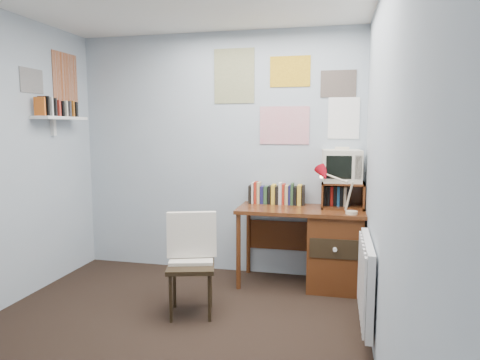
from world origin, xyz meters
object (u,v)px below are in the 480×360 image
object	(u,v)px
crt_tv	(342,164)
desk_lamp	(352,193)
desk	(329,246)
radiator	(366,280)
tv_riser	(343,195)
desk_chair	(191,267)
wall_shelf	(60,118)

from	to	relation	value
crt_tv	desk_lamp	bearing A→B (deg)	-78.87
desk	crt_tv	distance (m)	0.79
desk	radiator	xyz separation A→B (m)	(0.29, -0.93, 0.01)
desk	tv_riser	bearing A→B (deg)	42.96
desk	crt_tv	size ratio (longest dim) A/B	3.39
desk_lamp	crt_tv	xyz separation A→B (m)	(-0.10, 0.32, 0.23)
desk_chair	desk_lamp	xyz separation A→B (m)	(1.28, 0.68, 0.55)
wall_shelf	tv_riser	bearing A→B (deg)	10.32
desk	tv_riser	size ratio (longest dim) A/B	3.00
tv_riser	desk_chair	bearing A→B (deg)	-140.74
desk	wall_shelf	size ratio (longest dim) A/B	1.94
desk_lamp	radiator	bearing A→B (deg)	-79.67
desk	desk_lamp	bearing A→B (deg)	-43.94
desk	crt_tv	xyz separation A→B (m)	(0.10, 0.13, 0.77)
desk_lamp	desk	bearing A→B (deg)	139.20
desk_chair	radiator	distance (m)	1.37
desk_lamp	radiator	xyz separation A→B (m)	(0.09, -0.74, -0.53)
tv_riser	crt_tv	xyz separation A→B (m)	(-0.02, 0.02, 0.29)
desk_lamp	tv_riser	size ratio (longest dim) A/B	0.94
desk_chair	desk_lamp	bearing A→B (deg)	12.61
tv_riser	radiator	bearing A→B (deg)	-80.72
desk_lamp	radiator	distance (m)	0.92
desk_lamp	crt_tv	bearing A→B (deg)	109.83
radiator	wall_shelf	world-z (taller)	wall_shelf
tv_riser	desk_lamp	bearing A→B (deg)	-75.63
desk	desk_chair	world-z (taller)	desk_chair
tv_riser	crt_tv	bearing A→B (deg)	133.52
radiator	tv_riser	bearing A→B (deg)	99.28
desk_chair	crt_tv	size ratio (longest dim) A/B	2.27
wall_shelf	radiator	bearing A→B (deg)	-10.89
radiator	wall_shelf	xyz separation A→B (m)	(-2.86, 0.55, 1.20)
desk	desk_chair	bearing A→B (deg)	-141.17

